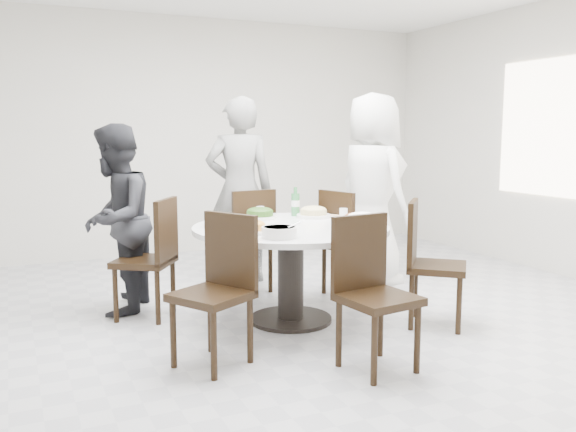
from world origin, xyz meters
name	(u,v)px	position (x,y,z in m)	size (l,w,h in m)	color
floor	(308,318)	(0.00, 0.00, 0.00)	(6.00, 6.00, 0.01)	#B9B9BE
wall_back	(198,137)	(0.00, 3.00, 1.40)	(6.00, 0.01, 2.80)	silver
dining_table	(291,274)	(-0.16, -0.01, 0.38)	(1.50, 1.50, 0.75)	white
chair_ne	(351,243)	(0.67, 0.47, 0.47)	(0.42, 0.42, 0.95)	black
chair_n	(245,240)	(-0.15, 0.99, 0.47)	(0.42, 0.42, 0.95)	black
chair_nw	(144,258)	(-1.17, 0.56, 0.47)	(0.42, 0.42, 0.95)	black
chair_sw	(211,292)	(-0.99, -0.63, 0.47)	(0.42, 0.42, 0.95)	black
chair_s	(378,295)	(-0.08, -1.13, 0.47)	(0.42, 0.42, 0.95)	black
chair_se	(437,264)	(0.80, -0.57, 0.47)	(0.42, 0.42, 0.95)	black
diner_right	(372,189)	(1.08, 0.78, 0.91)	(0.89, 0.58, 1.83)	white
diner_middle	(240,190)	(-0.06, 1.38, 0.90)	(0.65, 0.43, 1.79)	black
diner_left	(116,219)	(-1.34, 0.79, 0.76)	(0.74, 0.58, 1.53)	black
dish_greens	(260,215)	(-0.23, 0.43, 0.79)	(0.28, 0.28, 0.07)	white
dish_pale	(314,213)	(0.21, 0.32, 0.79)	(0.28, 0.28, 0.08)	white
dish_orange	(222,222)	(-0.65, 0.17, 0.79)	(0.27, 0.27, 0.07)	white
dish_redbrown	(357,221)	(0.33, -0.19, 0.78)	(0.26, 0.26, 0.07)	white
dish_tofu	(251,228)	(-0.56, -0.20, 0.78)	(0.27, 0.27, 0.07)	white
rice_bowl	(362,225)	(0.18, -0.50, 0.81)	(0.26, 0.26, 0.11)	silver
soup_bowl	(279,232)	(-0.44, -0.45, 0.79)	(0.24, 0.24, 0.07)	white
beverage_bottle	(295,201)	(0.11, 0.48, 0.87)	(0.07, 0.07, 0.25)	#307940
tea_cups	(260,211)	(-0.16, 0.62, 0.79)	(0.07, 0.07, 0.08)	white
chopsticks	(255,214)	(-0.18, 0.68, 0.76)	(0.24, 0.04, 0.01)	tan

